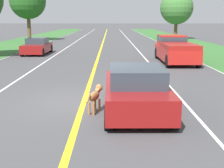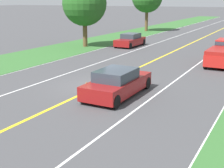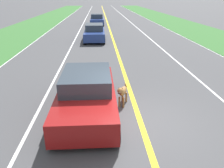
# 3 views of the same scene
# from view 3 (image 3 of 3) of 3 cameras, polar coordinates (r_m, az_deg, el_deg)

# --- Properties ---
(ground_plane) EXTENTS (400.00, 400.00, 0.00)m
(ground_plane) POSITION_cam_3_polar(r_m,az_deg,el_deg) (7.24, 7.46, -9.92)
(ground_plane) COLOR #424244
(centre_divider_line) EXTENTS (0.18, 160.00, 0.01)m
(centre_divider_line) POSITION_cam_3_polar(r_m,az_deg,el_deg) (7.23, 7.46, -9.89)
(centre_divider_line) COLOR yellow
(centre_divider_line) RESTS_ON ground
(lane_dash_same_dir) EXTENTS (0.10, 160.00, 0.01)m
(lane_dash_same_dir) POSITION_cam_3_polar(r_m,az_deg,el_deg) (7.46, -20.49, -10.21)
(lane_dash_same_dir) COLOR white
(lane_dash_same_dir) RESTS_ON ground
(ego_car) EXTENTS (1.94, 4.62, 1.40)m
(ego_car) POSITION_cam_3_polar(r_m,az_deg,el_deg) (7.64, -6.56, -2.44)
(ego_car) COLOR maroon
(ego_car) RESTS_ON ground
(dog) EXTENTS (0.50, 1.14, 0.85)m
(dog) POSITION_cam_3_polar(r_m,az_deg,el_deg) (7.99, 2.77, -2.11)
(dog) COLOR olive
(dog) RESTS_ON ground
(car_trailing_near) EXTENTS (1.82, 4.52, 1.39)m
(car_trailing_near) POSITION_cam_3_polar(r_m,az_deg,el_deg) (20.27, -4.60, 13.22)
(car_trailing_near) COLOR navy
(car_trailing_near) RESTS_ON ground
(car_trailing_mid) EXTENTS (1.84, 4.70, 1.40)m
(car_trailing_mid) POSITION_cam_3_polar(r_m,az_deg,el_deg) (31.45, -3.95, 16.46)
(car_trailing_mid) COLOR navy
(car_trailing_mid) RESTS_ON ground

